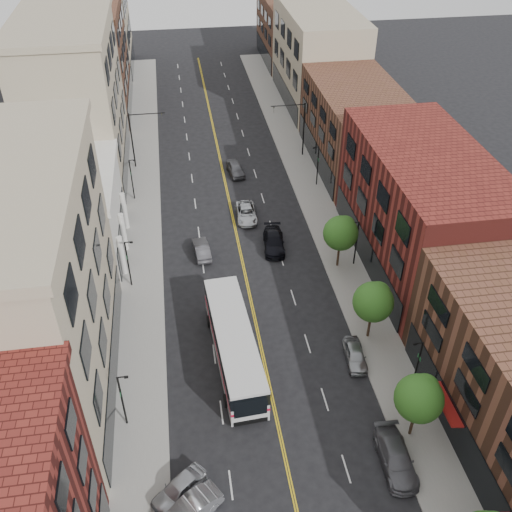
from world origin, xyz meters
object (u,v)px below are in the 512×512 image
car_parked_far (355,355)px  car_lane_c (235,169)px  car_angle_a (179,488)px  car_parked_mid (396,458)px  city_bus (234,343)px  car_lane_a (274,242)px  car_angle_b (190,510)px  car_lane_behind (202,249)px  car_lane_b (246,213)px

car_parked_far → car_lane_c: bearing=104.8°
car_angle_a → car_parked_mid: car_parked_mid is taller
city_bus → car_lane_a: (5.96, 15.01, -1.25)m
car_angle_b → car_lane_behind: bearing=141.9°
car_angle_b → car_lane_a: size_ratio=0.85×
car_lane_c → car_angle_b: bearing=-107.5°
car_parked_far → car_lane_behind: size_ratio=0.94×
city_bus → car_lane_behind: bearing=92.6°
car_parked_mid → car_parked_far: car_parked_mid is taller
car_parked_mid → car_lane_a: 26.55m
car_lane_b → car_angle_a: bearing=-103.4°
car_lane_b → car_lane_c: size_ratio=1.13×
car_angle_b → car_lane_b: bearing=134.0°
car_parked_far → car_lane_b: car_lane_b is taller
car_lane_a → car_lane_b: bearing=115.0°
car_lane_b → car_lane_c: (0.04, 10.26, 0.06)m
city_bus → car_angle_b: city_bus is taller
city_bus → car_lane_behind: (-1.57, 14.90, -1.30)m
city_bus → car_lane_b: city_bus is taller
car_angle_b → car_parked_mid: 14.28m
city_bus → car_angle_b: bearing=-112.4°
car_lane_c → city_bus: bearing=-104.0°
car_lane_c → car_lane_b: bearing=-97.0°
car_parked_far → car_lane_behind: (-11.37, 16.46, 0.02)m
car_parked_mid → car_lane_behind: bearing=115.1°
car_angle_b → car_lane_a: (10.36, 27.85, 0.02)m
car_angle_b → car_parked_mid: car_parked_mid is taller
car_parked_mid → car_lane_c: bearing=99.5°
car_lane_a → car_lane_b: size_ratio=1.06×
car_angle_a → car_lane_c: car_lane_c is taller
car_parked_mid → car_parked_far: (0.00, 9.70, -0.08)m
car_angle_a → car_parked_far: bearing=84.1°
car_angle_a → car_lane_b: size_ratio=0.83×
car_angle_b → car_lane_b: 34.81m
car_angle_a → car_angle_b: bearing=-18.4°
car_parked_mid → car_lane_c: size_ratio=1.19×
city_bus → car_lane_b: (3.89, 20.96, -1.32)m
car_parked_mid → car_parked_far: size_ratio=1.31×
car_lane_b → car_lane_a: bearing=-68.8°
car_lane_c → car_parked_far: bearing=-86.7°
car_lane_behind → car_lane_a: 7.54m
car_angle_a → car_lane_behind: bearing=133.4°
car_parked_far → car_lane_a: bearing=107.7°
car_lane_behind → car_lane_c: bearing=-113.9°
city_bus → car_angle_b: (-4.40, -12.84, -1.27)m
city_bus → car_lane_a: 16.20m
car_angle_a → car_lane_a: 28.45m
car_angle_a → car_lane_a: (10.97, 26.25, 0.06)m
car_angle_a → car_lane_b: car_angle_a is taller
car_angle_b → car_parked_mid: (14.19, 1.57, 0.02)m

